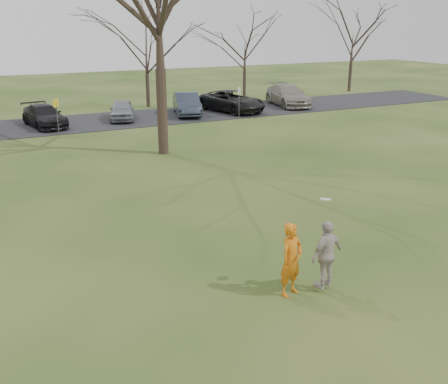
{
  "coord_description": "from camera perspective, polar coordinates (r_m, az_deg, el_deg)",
  "views": [
    {
      "loc": [
        -6.53,
        -9.26,
        6.42
      ],
      "look_at": [
        0.0,
        4.0,
        1.5
      ],
      "focal_mm": 41.55,
      "sensor_mm": 36.0,
      "label": 1
    }
  ],
  "objects": [
    {
      "name": "small_tree_row",
      "position": [
        40.88,
        -11.03,
        14.55
      ],
      "size": [
        55.0,
        5.9,
        8.5
      ],
      "color": "#352821",
      "rests_on": "ground"
    },
    {
      "name": "ground",
      "position": [
        13.02,
        7.95,
        -11.32
      ],
      "size": [
        120.0,
        120.0,
        0.0
      ],
      "primitive_type": "plane",
      "color": "#1E380F",
      "rests_on": "ground"
    },
    {
      "name": "player_defender",
      "position": [
        12.7,
        7.41,
        -7.38
      ],
      "size": [
        0.78,
        0.63,
        1.86
      ],
      "primitive_type": "imported",
      "rotation": [
        0.0,
        0.0,
        0.31
      ],
      "color": "#C96610",
      "rests_on": "ground"
    },
    {
      "name": "car_7",
      "position": [
        41.39,
        7.05,
        10.51
      ],
      "size": [
        3.11,
        5.71,
        1.57
      ],
      "primitive_type": "imported",
      "rotation": [
        0.0,
        0.0,
        -0.18
      ],
      "color": "gray",
      "rests_on": "parking_strip"
    },
    {
      "name": "parking_strip",
      "position": [
        35.46,
        -15.29,
        7.37
      ],
      "size": [
        62.0,
        6.5,
        0.04
      ],
      "primitive_type": "cube",
      "color": "black",
      "rests_on": "ground"
    },
    {
      "name": "catching_play",
      "position": [
        13.0,
        11.21,
        -6.73
      ],
      "size": [
        1.1,
        0.67,
        2.33
      ],
      "color": "#B3A7A0",
      "rests_on": "ground"
    },
    {
      "name": "car_4",
      "position": [
        35.8,
        -11.18,
        8.87
      ],
      "size": [
        2.63,
        4.15,
        1.32
      ],
      "primitive_type": "imported",
      "rotation": [
        0.0,
        0.0,
        -0.3
      ],
      "color": "gray",
      "rests_on": "parking_strip"
    },
    {
      "name": "sign_white",
      "position": [
        35.71,
        1.67,
        10.41
      ],
      "size": [
        0.35,
        0.35,
        2.08
      ],
      "color": "#47474C",
      "rests_on": "ground"
    },
    {
      "name": "car_6",
      "position": [
        38.37,
        0.89,
        9.98
      ],
      "size": [
        3.82,
        5.89,
        1.51
      ],
      "primitive_type": "imported",
      "rotation": [
        0.0,
        0.0,
        0.26
      ],
      "color": "black",
      "rests_on": "parking_strip"
    },
    {
      "name": "car_3",
      "position": [
        34.71,
        -19.17,
        7.92
      ],
      "size": [
        2.59,
        4.82,
        1.33
      ],
      "primitive_type": "imported",
      "rotation": [
        0.0,
        0.0,
        0.17
      ],
      "color": "black",
      "rests_on": "parking_strip"
    },
    {
      "name": "sign_yellow",
      "position": [
        31.98,
        -17.95,
        8.59
      ],
      "size": [
        0.35,
        0.35,
        2.08
      ],
      "color": "#47474C",
      "rests_on": "ground"
    },
    {
      "name": "big_tree",
      "position": [
        25.72,
        -7.26,
        19.57
      ],
      "size": [
        9.0,
        9.0,
        14.0
      ],
      "primitive_type": null,
      "color": "#352821",
      "rests_on": "ground"
    },
    {
      "name": "car_5",
      "position": [
        37.07,
        -4.1,
        9.65
      ],
      "size": [
        2.77,
        4.86,
        1.52
      ],
      "primitive_type": "imported",
      "rotation": [
        0.0,
        0.0,
        -0.27
      ],
      "color": "#2A323F",
      "rests_on": "parking_strip"
    }
  ]
}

